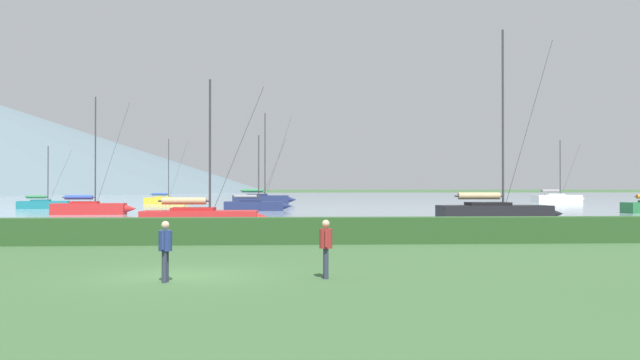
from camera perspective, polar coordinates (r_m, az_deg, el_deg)
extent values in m
plane|color=#385B33|center=(20.63, -11.33, -7.71)|extent=(1000.00, 1000.00, 0.00)
cube|color=#8499A8|center=(157.32, -4.48, -1.45)|extent=(320.00, 246.00, 0.00)
cube|color=#284C23|center=(31.47, -8.58, -4.14)|extent=(80.00, 1.20, 1.19)
cube|color=navy|center=(100.77, -4.92, -1.62)|extent=(8.16, 3.24, 1.26)
cone|color=navy|center=(101.04, -2.32, -1.62)|extent=(1.44, 1.15, 1.07)
cube|color=#1B2449|center=(100.75, -5.18, -1.36)|extent=(3.09, 2.10, 0.80)
cylinder|color=#333338|center=(100.87, -4.52, 1.95)|extent=(0.16, 0.16, 12.48)
cylinder|color=#333338|center=(100.72, -5.55, -0.88)|extent=(3.60, 0.36, 0.14)
cylinder|color=#2D7542|center=(100.72, -5.55, -0.88)|extent=(3.09, 0.69, 0.50)
cylinder|color=#333338|center=(100.96, -3.45, 1.77)|extent=(3.80, 0.27, 11.87)
cube|color=red|center=(67.29, -18.38, -2.26)|extent=(6.59, 2.59, 1.02)
cone|color=red|center=(66.65, -15.26, -2.28)|extent=(1.16, 0.93, 0.86)
cube|color=#A52020|center=(67.36, -18.68, -1.94)|extent=(2.49, 1.69, 0.65)
cylinder|color=#333338|center=(67.22, -17.90, 2.15)|extent=(0.13, 0.13, 10.26)
cylinder|color=#333338|center=(67.46, -19.12, -1.35)|extent=(2.92, 0.28, 0.11)
cylinder|color=#2847A3|center=(67.46, -19.12, -1.35)|extent=(2.50, 0.55, 0.41)
cylinder|color=#333338|center=(66.93, -16.62, 1.94)|extent=(3.08, 0.20, 9.75)
cube|color=white|center=(115.74, 18.79, -1.47)|extent=(7.95, 3.81, 1.20)
cone|color=white|center=(118.07, 20.59, -1.44)|extent=(1.45, 1.22, 1.02)
cube|color=silver|center=(115.50, 18.60, -1.26)|extent=(3.09, 2.26, 0.76)
cylinder|color=#333338|center=(116.09, 19.05, 0.83)|extent=(0.15, 0.15, 9.19)
cylinder|color=#333338|center=(115.17, 18.33, -0.85)|extent=(3.41, 0.68, 0.13)
cylinder|color=gray|center=(115.17, 18.33, -0.85)|extent=(2.96, 0.94, 0.48)
cylinder|color=#333338|center=(117.05, 19.80, 0.71)|extent=(3.59, 0.62, 8.74)
cube|color=black|center=(50.98, 14.04, -2.71)|extent=(7.90, 2.94, 1.23)
cone|color=black|center=(52.64, 18.64, -2.63)|extent=(1.37, 1.09, 1.04)
cube|color=black|center=(50.82, 13.57, -2.22)|extent=(2.96, 1.97, 0.78)
cylinder|color=#333338|center=(51.38, 14.74, 4.66)|extent=(0.16, 0.16, 13.07)
cylinder|color=#333338|center=(50.60, 12.88, -1.28)|extent=(3.52, 0.25, 0.13)
cylinder|color=tan|center=(50.60, 12.88, -1.28)|extent=(3.00, 0.59, 0.49)
cylinder|color=#333338|center=(52.01, 16.65, 4.25)|extent=(3.72, 0.16, 12.43)
cube|color=#19707A|center=(86.41, -21.68, -1.90)|extent=(5.81, 2.61, 0.88)
cone|color=#19707A|center=(85.86, -19.58, -1.91)|extent=(1.05, 0.86, 0.75)
cube|color=#16646E|center=(86.47, -21.89, -1.68)|extent=(2.24, 1.60, 0.56)
cylinder|color=#333338|center=(86.30, -21.36, 0.36)|extent=(0.11, 0.11, 6.73)
cylinder|color=#333338|center=(86.55, -22.19, -1.28)|extent=(2.52, 0.41, 0.10)
cylinder|color=#2D7542|center=(86.55, -22.19, -1.28)|extent=(2.17, 0.62, 0.35)
cylinder|color=#333338|center=(86.07, -20.50, 0.25)|extent=(2.65, 0.36, 6.40)
cube|color=gold|center=(104.54, -12.56, -1.67)|extent=(5.89, 2.10, 0.92)
cone|color=gold|center=(104.01, -10.74, -1.68)|extent=(1.02, 0.80, 0.78)
cube|color=gold|center=(104.59, -12.74, -1.48)|extent=(2.20, 1.44, 0.59)
cylinder|color=#333338|center=(104.46, -12.28, 0.84)|extent=(0.12, 0.12, 9.05)
cylinder|color=#333338|center=(104.67, -13.00, -1.14)|extent=(2.64, 0.14, 0.10)
cylinder|color=#2847A3|center=(104.67, -13.00, -1.14)|extent=(2.25, 0.40, 0.37)
cylinder|color=#333338|center=(104.23, -11.53, 0.71)|extent=(2.78, 0.07, 8.60)
cube|color=navy|center=(73.84, -5.45, -2.14)|extent=(6.24, 2.30, 0.97)
cone|color=navy|center=(73.90, -2.71, -2.14)|extent=(1.08, 0.86, 0.83)
cube|color=#1B2449|center=(73.83, -5.73, -1.87)|extent=(2.34, 1.55, 0.62)
cylinder|color=#333338|center=(73.83, -5.04, 0.78)|extent=(0.12, 0.12, 7.45)
cylinder|color=#333338|center=(73.83, -6.12, -1.35)|extent=(2.78, 0.19, 0.11)
cylinder|color=gray|center=(73.83, -6.12, -1.35)|extent=(2.38, 0.46, 0.39)
cylinder|color=#333338|center=(73.84, -3.91, 0.64)|extent=(2.94, 0.11, 7.09)
cube|color=red|center=(43.13, -9.79, -3.22)|extent=(7.01, 2.55, 1.09)
cone|color=red|center=(42.78, -4.50, -3.24)|extent=(1.21, 0.96, 0.93)
cube|color=#A52020|center=(43.16, -10.31, -2.68)|extent=(2.62, 1.73, 0.70)
cylinder|color=#333338|center=(43.06, -8.99, 2.52)|extent=(0.14, 0.14, 8.53)
cylinder|color=#333338|center=(43.23, -11.06, -1.69)|extent=(3.13, 0.19, 0.12)
cylinder|color=tan|center=(43.23, -11.06, -1.69)|extent=(2.67, 0.50, 0.44)
cylinder|color=#333338|center=(42.89, -6.82, 2.25)|extent=(3.30, 0.11, 8.11)
cylinder|color=#2D3347|center=(19.54, 0.50, -6.87)|extent=(0.14, 0.14, 0.85)
cylinder|color=#2D3347|center=(19.72, 0.46, -6.81)|extent=(0.14, 0.14, 0.85)
cylinder|color=maroon|center=(19.56, 0.48, -4.80)|extent=(0.36, 0.36, 0.55)
cylinder|color=maroon|center=(19.32, 0.52, -4.78)|extent=(0.09, 0.09, 0.50)
cylinder|color=maroon|center=(19.80, 0.43, -4.67)|extent=(0.09, 0.09, 0.50)
sphere|color=tan|center=(19.54, 0.48, -3.59)|extent=(0.22, 0.22, 0.22)
cylinder|color=#2D3347|center=(19.23, -12.62, -6.96)|extent=(0.14, 0.14, 0.85)
cylinder|color=#2D3347|center=(19.40, -12.47, -6.91)|extent=(0.14, 0.14, 0.85)
cylinder|color=navy|center=(19.25, -12.54, -4.86)|extent=(0.36, 0.36, 0.55)
cylinder|color=navy|center=(19.02, -12.74, -4.83)|extent=(0.09, 0.09, 0.50)
cylinder|color=navy|center=(19.48, -12.35, -4.73)|extent=(0.09, 0.09, 0.50)
sphere|color=tan|center=(19.22, -12.54, -3.63)|extent=(0.22, 0.22, 0.22)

